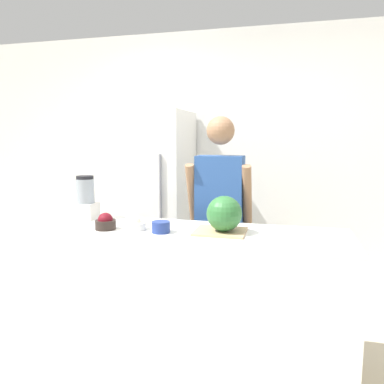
{
  "coord_description": "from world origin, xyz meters",
  "views": [
    {
      "loc": [
        0.59,
        -1.95,
        1.5
      ],
      "look_at": [
        0.0,
        0.35,
        1.17
      ],
      "focal_mm": 35.0,
      "sensor_mm": 36.0,
      "label": 1
    }
  ],
  "objects_px": {
    "refrigerator": "(152,201)",
    "person": "(220,219)",
    "blender": "(86,199)",
    "bowl_cherries": "(106,223)",
    "bowl_small_blue": "(161,227)",
    "watermelon": "(224,214)",
    "bowl_cream": "(135,225)"
  },
  "relations": [
    {
      "from": "person",
      "to": "blender",
      "type": "bearing_deg",
      "value": -154.81
    },
    {
      "from": "bowl_cherries",
      "to": "bowl_cream",
      "type": "height_order",
      "value": "bowl_cherries"
    },
    {
      "from": "refrigerator",
      "to": "blender",
      "type": "distance_m",
      "value": 1.08
    },
    {
      "from": "watermelon",
      "to": "blender",
      "type": "xyz_separation_m",
      "value": [
        -1.06,
        0.17,
        0.02
      ]
    },
    {
      "from": "person",
      "to": "bowl_cream",
      "type": "bearing_deg",
      "value": -124.12
    },
    {
      "from": "bowl_cherries",
      "to": "blender",
      "type": "relative_size",
      "value": 0.42
    },
    {
      "from": "bowl_cream",
      "to": "bowl_cherries",
      "type": "bearing_deg",
      "value": -167.32
    },
    {
      "from": "person",
      "to": "bowl_cherries",
      "type": "xyz_separation_m",
      "value": [
        -0.63,
        -0.7,
        0.09
      ]
    },
    {
      "from": "refrigerator",
      "to": "bowl_small_blue",
      "type": "bearing_deg",
      "value": -67.26
    },
    {
      "from": "bowl_cherries",
      "to": "bowl_cream",
      "type": "relative_size",
      "value": 0.94
    },
    {
      "from": "bowl_small_blue",
      "to": "refrigerator",
      "type": "bearing_deg",
      "value": 112.74
    },
    {
      "from": "refrigerator",
      "to": "watermelon",
      "type": "distance_m",
      "value": 1.56
    },
    {
      "from": "person",
      "to": "bowl_small_blue",
      "type": "height_order",
      "value": "person"
    },
    {
      "from": "bowl_small_blue",
      "to": "bowl_cream",
      "type": "bearing_deg",
      "value": 169.73
    },
    {
      "from": "refrigerator",
      "to": "bowl_small_blue",
      "type": "distance_m",
      "value": 1.43
    },
    {
      "from": "watermelon",
      "to": "bowl_cream",
      "type": "distance_m",
      "value": 0.59
    },
    {
      "from": "person",
      "to": "bowl_cream",
      "type": "relative_size",
      "value": 11.71
    },
    {
      "from": "refrigerator",
      "to": "bowl_small_blue",
      "type": "xyz_separation_m",
      "value": [
        0.55,
        -1.31,
        0.07
      ]
    },
    {
      "from": "bowl_cream",
      "to": "bowl_small_blue",
      "type": "bearing_deg",
      "value": -10.27
    },
    {
      "from": "refrigerator",
      "to": "watermelon",
      "type": "xyz_separation_m",
      "value": [
        0.94,
        -1.23,
        0.16
      ]
    },
    {
      "from": "refrigerator",
      "to": "bowl_cream",
      "type": "relative_size",
      "value": 12.36
    },
    {
      "from": "bowl_small_blue",
      "to": "blender",
      "type": "bearing_deg",
      "value": 159.38
    },
    {
      "from": "bowl_cherries",
      "to": "bowl_small_blue",
      "type": "bearing_deg",
      "value": 1.27
    },
    {
      "from": "bowl_cherries",
      "to": "refrigerator",
      "type": "bearing_deg",
      "value": 97.35
    },
    {
      "from": "watermelon",
      "to": "refrigerator",
      "type": "bearing_deg",
      "value": 127.37
    },
    {
      "from": "refrigerator",
      "to": "person",
      "type": "distance_m",
      "value": 1.02
    },
    {
      "from": "bowl_cherries",
      "to": "bowl_cream",
      "type": "bearing_deg",
      "value": 12.68
    },
    {
      "from": "refrigerator",
      "to": "watermelon",
      "type": "height_order",
      "value": "refrigerator"
    },
    {
      "from": "bowl_small_blue",
      "to": "blender",
      "type": "xyz_separation_m",
      "value": [
        -0.67,
        0.25,
        0.11
      ]
    },
    {
      "from": "person",
      "to": "blender",
      "type": "relative_size",
      "value": 5.22
    },
    {
      "from": "person",
      "to": "bowl_cream",
      "type": "height_order",
      "value": "person"
    },
    {
      "from": "person",
      "to": "bowl_cherries",
      "type": "height_order",
      "value": "person"
    }
  ]
}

